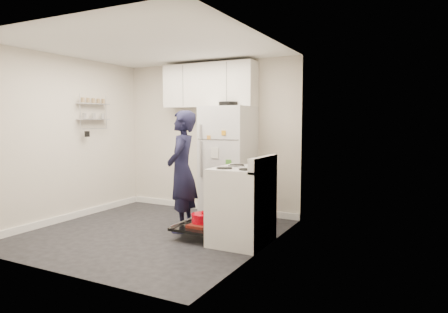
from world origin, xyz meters
The scene contains 7 objects.
room centered at (-0.03, 0.03, 1.21)m, with size 3.21×3.21×2.51m.
electric_range centered at (1.26, 0.15, 0.47)m, with size 0.66×0.76×1.10m.
open_oven_door centered at (0.70, 0.15, 0.19)m, with size 0.55×0.70×0.23m.
refrigerator centered at (0.54, 1.25, 0.88)m, with size 0.72×0.74×1.82m.
upper_cabinets centered at (0.10, 1.43, 2.10)m, with size 1.60×0.33×0.70m, color silver.
wall_shelf_rack centered at (-1.52, 0.49, 1.68)m, with size 0.14×0.60×0.61m.
person centered at (0.30, 0.30, 0.83)m, with size 0.61×0.40×1.67m, color black.
Camera 1 is at (3.31, -4.29, 1.52)m, focal length 32.00 mm.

